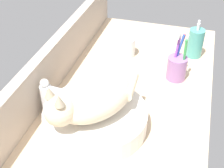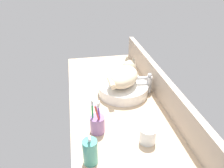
# 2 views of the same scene
# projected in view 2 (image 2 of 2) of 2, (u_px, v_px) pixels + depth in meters

# --- Properties ---
(ground_plane) EXTENTS (1.39, 0.57, 0.04)m
(ground_plane) POSITION_uv_depth(u_px,v_px,m) (117.00, 103.00, 1.35)
(ground_plane) COLOR #D1B28E
(backsplash_panel) EXTENTS (1.39, 0.04, 0.16)m
(backsplash_panel) POSITION_uv_depth(u_px,v_px,m) (160.00, 84.00, 1.34)
(backsplash_panel) COLOR #AD9E8E
(backsplash_panel) RESTS_ON ground_plane
(sink_basin) EXTENTS (0.32, 0.32, 0.07)m
(sink_basin) POSITION_uv_depth(u_px,v_px,m) (123.00, 89.00, 1.39)
(sink_basin) COLOR white
(sink_basin) RESTS_ON ground_plane
(cat) EXTENTS (0.30, 0.28, 0.14)m
(cat) POSITION_uv_depth(u_px,v_px,m) (124.00, 75.00, 1.36)
(cat) COLOR beige
(cat) RESTS_ON sink_basin
(faucet) EXTENTS (0.04, 0.12, 0.14)m
(faucet) POSITION_uv_depth(u_px,v_px,m) (147.00, 82.00, 1.38)
(faucet) COLOR silver
(faucet) RESTS_ON ground_plane
(soap_dispenser) EXTENTS (0.06, 0.06, 0.15)m
(soap_dispenser) POSITION_uv_depth(u_px,v_px,m) (90.00, 152.00, 0.90)
(soap_dispenser) COLOR teal
(soap_dispenser) RESTS_ON ground_plane
(toothbrush_cup) EXTENTS (0.07, 0.07, 0.19)m
(toothbrush_cup) POSITION_uv_depth(u_px,v_px,m) (97.00, 123.00, 1.07)
(toothbrush_cup) COLOR #996BA8
(toothbrush_cup) RESTS_ON ground_plane
(water_glass) EXTENTS (0.08, 0.08, 0.08)m
(water_glass) POSITION_uv_depth(u_px,v_px,m) (148.00, 136.00, 1.02)
(water_glass) COLOR white
(water_glass) RESTS_ON ground_plane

